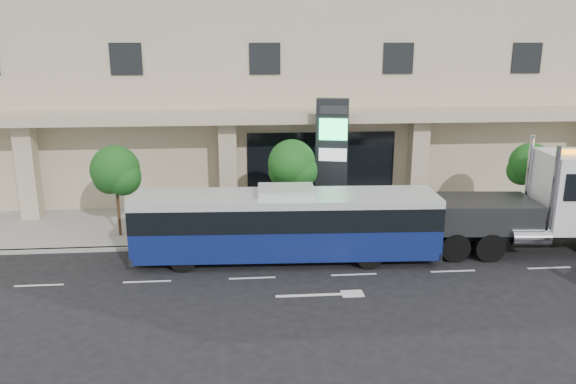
# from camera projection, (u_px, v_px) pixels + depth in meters

# --- Properties ---
(ground) EXTENTS (120.00, 120.00, 0.00)m
(ground) POSITION_uv_depth(u_px,v_px,m) (347.00, 260.00, 23.47)
(ground) COLOR black
(ground) RESTS_ON ground
(sidewalk) EXTENTS (120.00, 6.00, 0.15)m
(sidewalk) POSITION_uv_depth(u_px,v_px,m) (329.00, 222.00, 28.26)
(sidewalk) COLOR gray
(sidewalk) RESTS_ON ground
(curb) EXTENTS (120.00, 0.30, 0.15)m
(curb) POSITION_uv_depth(u_px,v_px,m) (339.00, 242.00, 25.37)
(curb) COLOR gray
(curb) RESTS_ON ground
(convention_center) EXTENTS (60.00, 17.60, 20.00)m
(convention_center) POSITION_uv_depth(u_px,v_px,m) (306.00, 23.00, 35.72)
(convention_center) COLOR tan
(convention_center) RESTS_ON ground
(tree_left) EXTENTS (2.27, 2.20, 4.22)m
(tree_left) POSITION_uv_depth(u_px,v_px,m) (116.00, 173.00, 25.30)
(tree_left) COLOR #422B19
(tree_left) RESTS_ON sidewalk
(tree_mid) EXTENTS (2.28, 2.20, 4.38)m
(tree_mid) POSITION_uv_depth(u_px,v_px,m) (292.00, 167.00, 25.92)
(tree_mid) COLOR #422B19
(tree_mid) RESTS_ON sidewalk
(tree_right) EXTENTS (2.10, 2.00, 4.04)m
(tree_right) POSITION_uv_depth(u_px,v_px,m) (531.00, 167.00, 26.91)
(tree_right) COLOR #422B19
(tree_right) RESTS_ON sidewalk
(city_bus) EXTENTS (12.53, 3.13, 3.15)m
(city_bus) POSITION_uv_depth(u_px,v_px,m) (286.00, 223.00, 23.12)
(city_bus) COLOR black
(city_bus) RESTS_ON ground
(tow_truck) EXTENTS (10.81, 3.35, 4.90)m
(tow_truck) POSITION_uv_depth(u_px,v_px,m) (544.00, 207.00, 24.01)
(tow_truck) COLOR #2D3033
(tow_truck) RESTS_ON ground
(signage_pylon) EXTENTS (1.61, 0.89, 6.12)m
(signage_pylon) POSITION_uv_depth(u_px,v_px,m) (332.00, 161.00, 27.16)
(signage_pylon) COLOR black
(signage_pylon) RESTS_ON sidewalk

